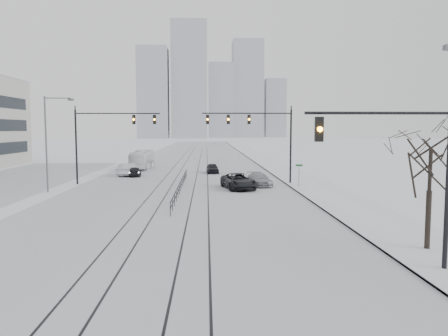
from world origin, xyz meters
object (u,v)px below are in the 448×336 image
sedan_sb_outer (128,169)px  sedan_nb_far (212,168)px  sedan_sb_inner (135,172)px  sedan_nb_front (238,181)px  traffic_mast_near (410,163)px  box_truck (142,160)px  bare_tree (431,160)px  sedan_nb_right (260,180)px

sedan_sb_outer → sedan_nb_far: bearing=-159.8°
sedan_sb_inner → sedan_nb_front: 17.07m
traffic_mast_near → box_truck: bearing=110.5°
box_truck → sedan_nb_far: bearing=147.7°
sedan_nb_front → sedan_nb_far: 15.80m
bare_tree → sedan_sb_inner: 39.85m
sedan_sb_inner → box_truck: box_truck is taller
traffic_mast_near → sedan_sb_inner: 41.41m
traffic_mast_near → sedan_sb_outer: size_ratio=1.47×
sedan_sb_inner → sedan_nb_far: size_ratio=0.94×
traffic_mast_near → sedan_sb_outer: bearing=115.5°
sedan_nb_front → sedan_nb_far: (-2.34, 15.62, -0.12)m
bare_tree → sedan_nb_front: (-7.58, 22.40, -3.72)m
sedan_nb_front → box_truck: bearing=107.8°
box_truck → sedan_nb_front: bearing=120.7°
sedan_nb_right → box_truck: 25.25m
sedan_sb_inner → sedan_sb_outer: 1.40m
traffic_mast_near → box_truck: traffic_mast_near is taller
sedan_sb_inner → sedan_nb_front: (12.12, -12.02, 0.16)m
sedan_sb_outer → box_truck: box_truck is taller
bare_tree → sedan_nb_far: (-9.93, 38.02, -3.84)m
sedan_sb_outer → sedan_nb_front: size_ratio=0.86×
sedan_sb_outer → sedan_nb_far: size_ratio=1.24×
sedan_sb_inner → sedan_nb_far: bearing=-165.8°
traffic_mast_near → sedan_sb_outer: traffic_mast_near is taller
sedan_sb_outer → sedan_nb_front: bearing=141.7°
sedan_nb_front → sedan_nb_far: sedan_nb_front is taller
sedan_nb_front → sedan_nb_far: bearing=86.9°
bare_tree → sedan_sb_inner: bearing=119.8°
sedan_nb_front → box_truck: size_ratio=0.57×
sedan_sb_outer → sedan_nb_far: sedan_sb_outer is taller
bare_tree → sedan_sb_outer: (-20.70, 35.38, -3.70)m
traffic_mast_near → bare_tree: size_ratio=1.15×
sedan_nb_far → sedan_nb_right: bearing=-73.8°
traffic_mast_near → sedan_sb_outer: (-18.29, 38.38, -3.78)m
sedan_nb_far → sedan_sb_outer: bearing=-169.5°
bare_tree → sedan_nb_front: size_ratio=1.10×
traffic_mast_near → box_truck: 51.23m
box_truck → bare_tree: bearing=115.6°
traffic_mast_near → sedan_nb_far: 41.89m
sedan_sb_inner → sedan_nb_right: (14.51, -9.74, 0.05)m
sedan_nb_front → sedan_sb_outer: bearing=123.6°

